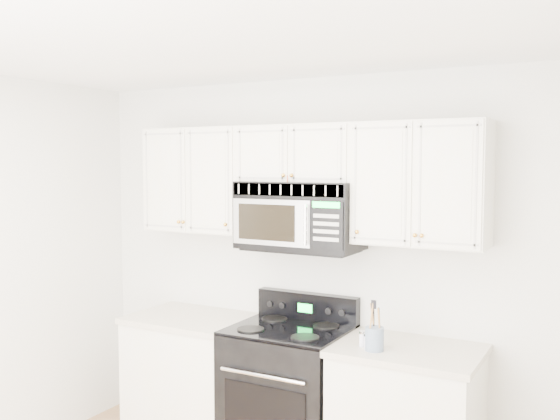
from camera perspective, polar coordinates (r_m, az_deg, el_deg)
The scene contains 8 objects.
room at distance 2.93m, azimuth -12.50°, elevation -9.97°, with size 3.51×3.51×2.61m.
base_cabinet_left at distance 4.74m, azimuth -7.98°, elevation -15.36°, with size 0.86×0.65×0.92m.
range at distance 4.32m, azimuth 0.84°, elevation -16.52°, with size 0.75×0.68×1.12m.
upper_cabinets at distance 4.17m, azimuth 1.89°, elevation 3.14°, with size 2.44×0.37×0.75m.
microwave at distance 4.13m, azimuth 1.84°, elevation -0.48°, with size 0.81×0.45×0.45m.
utensil_crock at distance 3.77m, azimuth 8.63°, elevation -11.47°, with size 0.11×0.11×0.30m.
shaker_salt at distance 3.84m, azimuth 7.54°, elevation -11.59°, with size 0.04×0.04×0.09m.
shaker_pepper at distance 3.79m, azimuth 7.98°, elevation -11.81°, with size 0.04×0.04×0.10m.
Camera 1 is at (1.88, -2.13, 2.02)m, focal length 40.00 mm.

